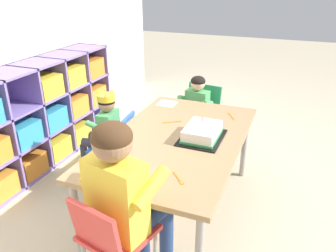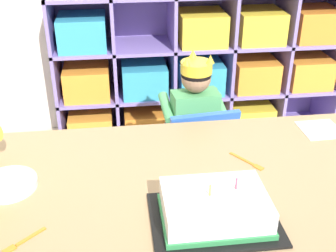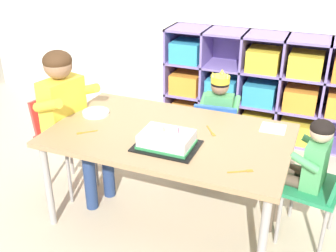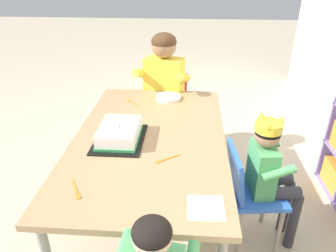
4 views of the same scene
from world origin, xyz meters
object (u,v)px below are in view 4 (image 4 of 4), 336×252
(classroom_chair_adult_side, at_px, (166,106))
(fork_scattered_mid_table, at_px, (76,191))
(activity_table, at_px, (150,144))
(paper_plate_stack, at_px, (168,97))
(adult_helper_seated, at_px, (162,86))
(fork_near_child_seat, at_px, (131,102))
(classroom_chair_blue, at_px, (248,188))
(birthday_cake_on_tray, at_px, (119,134))
(child_with_crown, at_px, (270,168))
(fork_at_table_front_edge, at_px, (166,159))

(classroom_chair_adult_side, distance_m, fork_scattered_mid_table, 1.42)
(activity_table, height_order, fork_scattered_mid_table, fork_scattered_mid_table)
(paper_plate_stack, distance_m, fork_scattered_mid_table, 1.14)
(paper_plate_stack, bearing_deg, adult_helper_seated, -159.36)
(classroom_chair_adult_side, height_order, fork_near_child_seat, classroom_chair_adult_side)
(classroom_chair_blue, relative_size, adult_helper_seated, 0.60)
(adult_helper_seated, bearing_deg, birthday_cake_on_tray, -89.32)
(classroom_chair_adult_side, distance_m, fork_near_child_seat, 0.47)
(classroom_chair_blue, height_order, child_with_crown, child_with_crown)
(birthday_cake_on_tray, height_order, fork_near_child_seat, birthday_cake_on_tray)
(child_with_crown, relative_size, paper_plate_stack, 4.64)
(birthday_cake_on_tray, relative_size, fork_near_child_seat, 3.41)
(child_with_crown, xyz_separation_m, birthday_cake_on_tray, (-0.09, -0.85, 0.13))
(birthday_cake_on_tray, relative_size, fork_scattered_mid_table, 2.88)
(classroom_chair_adult_side, relative_size, fork_scattered_mid_table, 5.51)
(activity_table, bearing_deg, classroom_chair_adult_side, 177.86)
(classroom_chair_adult_side, height_order, birthday_cake_on_tray, birthday_cake_on_tray)
(fork_at_table_front_edge, xyz_separation_m, fork_near_child_seat, (-0.72, -0.31, -0.00))
(activity_table, xyz_separation_m, adult_helper_seated, (-0.74, 0.01, 0.09))
(classroom_chair_adult_side, xyz_separation_m, paper_plate_stack, (0.28, 0.04, 0.19))
(classroom_chair_blue, relative_size, classroom_chair_adult_side, 0.91)
(child_with_crown, relative_size, classroom_chair_adult_side, 1.21)
(paper_plate_stack, height_order, fork_near_child_seat, paper_plate_stack)
(classroom_chair_blue, distance_m, paper_plate_stack, 0.91)
(birthday_cake_on_tray, relative_size, fork_at_table_front_edge, 2.90)
(activity_table, xyz_separation_m, paper_plate_stack, (-0.57, 0.07, 0.06))
(classroom_chair_blue, distance_m, child_with_crown, 0.18)
(activity_table, distance_m, fork_near_child_seat, 0.53)
(activity_table, bearing_deg, adult_helper_seated, 179.52)
(activity_table, bearing_deg, birthday_cake_on_tray, -73.30)
(classroom_chair_blue, distance_m, birthday_cake_on_tray, 0.80)
(adult_helper_seated, relative_size, paper_plate_stack, 5.80)
(activity_table, relative_size, fork_at_table_front_edge, 11.70)
(activity_table, relative_size, fork_scattered_mid_table, 11.62)
(fork_scattered_mid_table, relative_size, fork_near_child_seat, 1.18)
(activity_table, xyz_separation_m, child_with_crown, (0.14, 0.68, -0.04))
(classroom_chair_adult_side, bearing_deg, fork_scattered_mid_table, -89.32)
(classroom_chair_blue, xyz_separation_m, child_with_crown, (-0.01, 0.10, 0.14))
(child_with_crown, xyz_separation_m, fork_at_table_front_edge, (0.10, -0.57, 0.10))
(classroom_chair_blue, distance_m, fork_near_child_seat, 1.03)
(classroom_chair_blue, xyz_separation_m, adult_helper_seated, (-0.89, -0.57, 0.27))
(birthday_cake_on_tray, height_order, fork_scattered_mid_table, birthday_cake_on_tray)
(adult_helper_seated, xyz_separation_m, fork_at_table_front_edge, (0.98, 0.11, -0.03))
(classroom_chair_blue, xyz_separation_m, fork_scattered_mid_table, (0.37, -0.85, 0.24))
(classroom_chair_adult_side, relative_size, birthday_cake_on_tray, 1.91)
(fork_scattered_mid_table, bearing_deg, fork_at_table_front_edge, -83.68)
(classroom_chair_adult_side, bearing_deg, birthday_cake_on_tray, -89.40)
(birthday_cake_on_tray, bearing_deg, classroom_chair_blue, 82.63)
(activity_table, distance_m, classroom_chair_blue, 0.62)
(classroom_chair_adult_side, bearing_deg, classroom_chair_blue, -48.38)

